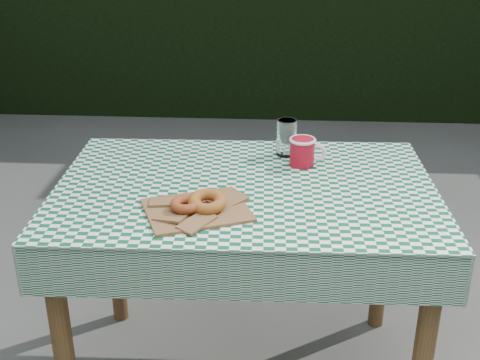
% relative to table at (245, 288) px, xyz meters
% --- Properties ---
extents(table, '(1.18, 0.80, 0.75)m').
position_rel_table_xyz_m(table, '(0.00, 0.00, 0.00)').
color(table, brown).
rests_on(table, ground).
extents(tablecloth, '(1.20, 0.82, 0.01)m').
position_rel_table_xyz_m(tablecloth, '(0.00, 0.00, 0.38)').
color(tablecloth, '#0B4A2B').
rests_on(tablecloth, table).
extents(paper_bag, '(0.35, 0.32, 0.02)m').
position_rel_table_xyz_m(paper_bag, '(-0.13, -0.19, 0.39)').
color(paper_bag, brown).
rests_on(paper_bag, tablecloth).
extents(bagel_front, '(0.10, 0.10, 0.03)m').
position_rel_table_xyz_m(bagel_front, '(-0.16, -0.20, 0.41)').
color(bagel_front, brown).
rests_on(bagel_front, paper_bag).
extents(bagel_back, '(0.12, 0.12, 0.03)m').
position_rel_table_xyz_m(bagel_back, '(-0.10, -0.19, 0.41)').
color(bagel_back, '#A24D21').
rests_on(bagel_back, paper_bag).
extents(coffee_mug, '(0.17, 0.17, 0.09)m').
position_rel_table_xyz_m(coffee_mug, '(0.18, 0.18, 0.43)').
color(coffee_mug, '#A20A1B').
rests_on(coffee_mug, tablecloth).
extents(drinking_glass, '(0.07, 0.07, 0.13)m').
position_rel_table_xyz_m(drinking_glass, '(0.13, 0.27, 0.44)').
color(drinking_glass, white).
rests_on(drinking_glass, tablecloth).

